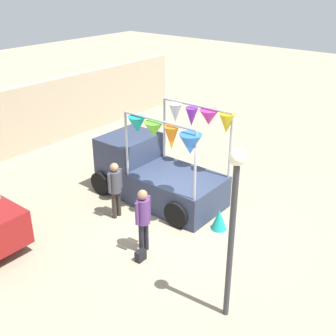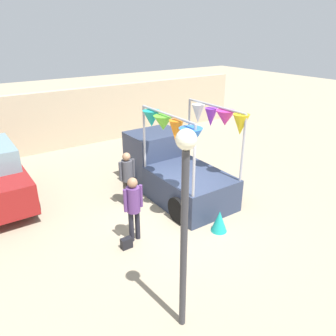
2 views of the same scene
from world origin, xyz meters
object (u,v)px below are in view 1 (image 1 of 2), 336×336
vendor_truck (153,170)px  folded_kite_bundle_teal (219,219)px  street_lamp (233,213)px  person_customer (143,215)px  handbag (141,256)px  person_vendor (115,185)px

vendor_truck → folded_kite_bundle_teal: vendor_truck is taller
street_lamp → folded_kite_bundle_teal: size_ratio=6.26×
vendor_truck → street_lamp: street_lamp is taller
person_customer → handbag: bearing=-150.3°
handbag → street_lamp: street_lamp is taller
vendor_truck → person_vendor: vendor_truck is taller
person_vendor → street_lamp: (-1.31, -4.53, 1.43)m
vendor_truck → person_vendor: 1.64m
person_vendor → handbag: 2.40m
person_customer → folded_kite_bundle_teal: person_customer is taller
vendor_truck → person_customer: (-2.38, -1.73, 0.16)m
person_vendor → handbag: person_vendor is taller
person_vendor → handbag: bearing=-119.6°
person_vendor → person_customer: bearing=-113.3°
person_customer → person_vendor: person_customer is taller
person_customer → folded_kite_bundle_teal: (2.07, -0.95, -0.77)m
person_customer → person_vendor: bearing=66.7°
person_customer → street_lamp: 3.18m
street_lamp → folded_kite_bundle_teal: street_lamp is taller
handbag → folded_kite_bundle_teal: (2.42, -0.75, 0.16)m
vendor_truck → folded_kite_bundle_teal: 2.76m
person_vendor → folded_kite_bundle_teal: bearing=-63.8°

